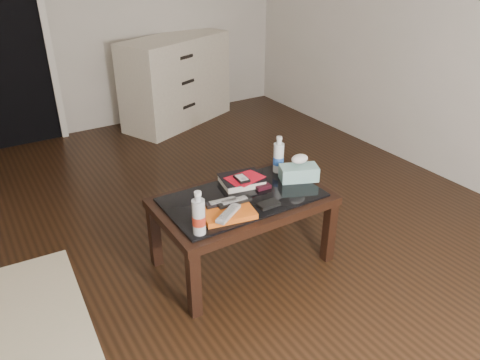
# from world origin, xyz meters

# --- Properties ---
(ground) EXTENTS (5.00, 5.00, 0.00)m
(ground) POSITION_xyz_m (0.00, 0.00, 0.00)
(ground) COLOR black
(ground) RESTS_ON ground
(coffee_table) EXTENTS (1.00, 0.60, 0.46)m
(coffee_table) POSITION_xyz_m (0.45, -0.24, 0.40)
(coffee_table) COLOR black
(coffee_table) RESTS_ON ground
(dresser) EXTENTS (1.30, 0.93, 0.90)m
(dresser) POSITION_xyz_m (1.18, 2.23, 0.45)
(dresser) COLOR silver
(dresser) RESTS_ON ground
(magazines) EXTENTS (0.31, 0.26, 0.03)m
(magazines) POSITION_xyz_m (0.28, -0.36, 0.48)
(magazines) COLOR #DB5914
(magazines) RESTS_ON coffee_table
(remote_silver) EXTENTS (0.20, 0.15, 0.02)m
(remote_silver) POSITION_xyz_m (0.26, -0.41, 0.50)
(remote_silver) COLOR #9F9EA3
(remote_silver) RESTS_ON magazines
(remote_black_front) EXTENTS (0.20, 0.06, 0.02)m
(remote_black_front) POSITION_xyz_m (0.35, -0.33, 0.50)
(remote_black_front) COLOR black
(remote_black_front) RESTS_ON magazines
(remote_black_back) EXTENTS (0.20, 0.08, 0.02)m
(remote_black_back) POSITION_xyz_m (0.29, -0.30, 0.50)
(remote_black_back) COLOR black
(remote_black_back) RESTS_ON magazines
(textbook) EXTENTS (0.28, 0.24, 0.05)m
(textbook) POSITION_xyz_m (0.53, -0.10, 0.48)
(textbook) COLOR black
(textbook) RESTS_ON coffee_table
(dvd_mailers) EXTENTS (0.20, 0.15, 0.01)m
(dvd_mailers) POSITION_xyz_m (0.53, -0.12, 0.51)
(dvd_mailers) COLOR red
(dvd_mailers) RESTS_ON textbook
(ipod) EXTENTS (0.07, 0.11, 0.02)m
(ipod) POSITION_xyz_m (0.51, -0.14, 0.52)
(ipod) COLOR black
(ipod) RESTS_ON dvd_mailers
(flip_phone) EXTENTS (0.09, 0.05, 0.02)m
(flip_phone) POSITION_xyz_m (0.61, -0.22, 0.47)
(flip_phone) COLOR black
(flip_phone) RESTS_ON coffee_table
(wallet) EXTENTS (0.12, 0.07, 0.02)m
(wallet) POSITION_xyz_m (0.52, -0.41, 0.47)
(wallet) COLOR black
(wallet) RESTS_ON coffee_table
(water_bottle_left) EXTENTS (0.07, 0.07, 0.24)m
(water_bottle_left) POSITION_xyz_m (0.07, -0.44, 0.58)
(water_bottle_left) COLOR #B6BBC2
(water_bottle_left) RESTS_ON coffee_table
(water_bottle_right) EXTENTS (0.08, 0.08, 0.24)m
(water_bottle_right) POSITION_xyz_m (0.82, -0.08, 0.58)
(water_bottle_right) COLOR white
(water_bottle_right) RESTS_ON coffee_table
(tissue_box) EXTENTS (0.26, 0.20, 0.09)m
(tissue_box) POSITION_xyz_m (0.86, -0.24, 0.51)
(tissue_box) COLOR teal
(tissue_box) RESTS_ON coffee_table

